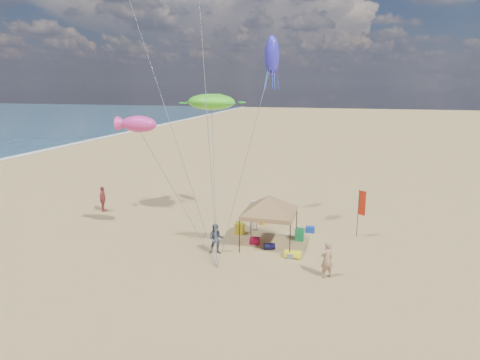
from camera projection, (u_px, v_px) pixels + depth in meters
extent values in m
plane|color=tan|center=(224.00, 274.00, 20.04)|extent=(280.00, 280.00, 0.00)
cylinder|color=black|center=(251.00, 221.00, 24.95)|extent=(0.05, 0.05, 1.83)
cylinder|color=black|center=(296.00, 225.00, 24.27)|extent=(0.05, 0.05, 1.83)
cylinder|color=black|center=(239.00, 237.00, 22.36)|extent=(0.05, 0.05, 1.83)
cylinder|color=black|center=(290.00, 241.00, 21.69)|extent=(0.05, 0.05, 1.83)
cube|color=olive|center=(269.00, 213.00, 23.08)|extent=(2.84, 2.84, 0.22)
pyramid|color=olive|center=(270.00, 195.00, 22.85)|extent=(5.55, 5.55, 0.91)
cylinder|color=black|center=(358.00, 213.00, 24.59)|extent=(0.04, 0.04, 2.94)
cube|color=red|center=(362.00, 203.00, 24.30)|extent=(0.40, 0.19, 1.47)
cube|color=#A80D33|center=(255.00, 241.00, 23.74)|extent=(0.54, 0.38, 0.38)
cube|color=#1439A5|center=(310.00, 230.00, 25.56)|extent=(0.54, 0.38, 0.38)
cylinder|color=#0B0C33|center=(270.00, 246.00, 22.96)|extent=(0.69, 0.54, 0.36)
cylinder|color=#CA770B|center=(262.00, 221.00, 27.13)|extent=(0.54, 0.69, 0.36)
cube|color=#167E41|center=(300.00, 234.00, 24.29)|extent=(0.50, 0.50, 0.70)
cube|color=yellow|center=(240.00, 228.00, 25.31)|extent=(0.50, 0.50, 0.70)
cube|color=slate|center=(290.00, 256.00, 21.78)|extent=(0.34, 0.30, 0.28)
cube|color=#FBF51B|center=(293.00, 254.00, 21.87)|extent=(0.90, 0.50, 0.24)
imported|color=tan|center=(327.00, 259.00, 19.52)|extent=(0.78, 0.74, 1.80)
imported|color=#353B48|center=(216.00, 239.00, 22.23)|extent=(0.96, 0.82, 1.69)
imported|color=beige|center=(255.00, 215.00, 25.87)|extent=(1.42, 1.11, 1.93)
imported|color=#A03F3D|center=(103.00, 199.00, 29.63)|extent=(0.73, 1.16, 1.84)
ellipsoid|color=#4DD724|center=(211.00, 102.00, 25.01)|extent=(3.55, 3.21, 0.97)
ellipsoid|color=#E43594|center=(139.00, 124.00, 22.36)|extent=(2.04, 1.05, 0.90)
ellipsoid|color=#312BCF|center=(272.00, 55.00, 24.18)|extent=(1.10, 1.10, 2.27)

